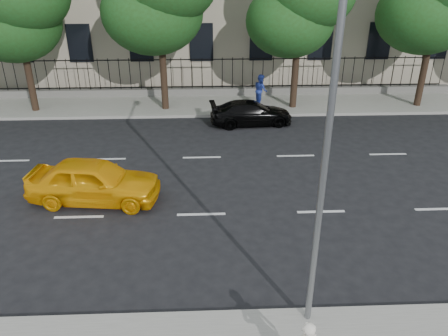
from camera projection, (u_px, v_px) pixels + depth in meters
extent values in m
plane|color=black|center=(201.00, 262.00, 12.18)|extent=(120.00, 120.00, 0.00)
cube|color=gray|center=(202.00, 105.00, 24.70)|extent=(60.00, 4.00, 0.15)
cube|color=slate|center=(202.00, 91.00, 26.10)|extent=(30.00, 0.50, 0.40)
cube|color=black|center=(202.00, 86.00, 25.97)|extent=(28.80, 0.05, 0.05)
cube|color=black|center=(202.00, 59.00, 25.27)|extent=(28.80, 0.05, 0.05)
cylinder|color=slate|center=(325.00, 162.00, 8.38)|extent=(0.14, 0.14, 8.00)
cylinder|color=#382619|center=(31.00, 83.00, 22.96)|extent=(0.36, 0.36, 2.97)
ellipsoid|color=#224918|center=(13.00, 23.00, 21.90)|extent=(4.75, 4.75, 3.90)
cylinder|color=#382619|center=(164.00, 78.00, 23.14)|extent=(0.36, 0.36, 3.32)
ellipsoid|color=#224918|center=(152.00, 12.00, 21.95)|extent=(5.13, 5.13, 4.21)
cylinder|color=#382619|center=(295.00, 79.00, 23.46)|extent=(0.36, 0.36, 3.08)
ellipsoid|color=#224918|center=(290.00, 20.00, 22.40)|extent=(4.56, 4.56, 3.74)
cylinder|color=#382619|center=(422.00, 76.00, 23.69)|extent=(0.36, 0.36, 3.22)
ellipsoid|color=#224918|center=(425.00, 14.00, 22.54)|extent=(4.94, 4.94, 4.06)
imported|color=#FFAF0B|center=(94.00, 181.00, 14.92)|extent=(4.66, 2.31, 1.53)
imported|color=black|center=(251.00, 113.00, 21.83)|extent=(4.24, 2.05, 1.19)
imported|color=navy|center=(261.00, 90.00, 24.03)|extent=(0.84, 0.97, 1.72)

